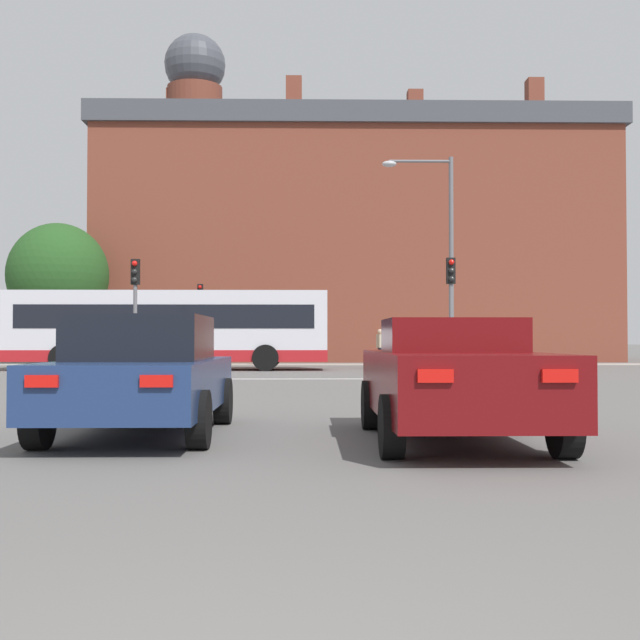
{
  "coord_description": "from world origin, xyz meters",
  "views": [
    {
      "loc": [
        0.22,
        -2.2,
        1.18
      ],
      "look_at": [
        0.7,
        25.08,
        1.85
      ],
      "focal_mm": 45.0,
      "sensor_mm": 36.0,
      "label": 1
    }
  ],
  "objects_px": {
    "car_saloon_left": "(143,375)",
    "car_roadster_right": "(454,379)",
    "bus_crossing_lead": "(170,328)",
    "traffic_light_near_right": "(451,296)",
    "traffic_light_near_left": "(135,297)",
    "traffic_light_far_left": "(200,310)",
    "pedestrian_walking_east": "(263,342)",
    "pedestrian_walking_west": "(380,344)",
    "street_lamp_junction": "(439,241)",
    "pedestrian_waiting": "(208,342)"
  },
  "relations": [
    {
      "from": "bus_crossing_lead",
      "to": "pedestrian_walking_west",
      "type": "xyz_separation_m",
      "value": [
        8.82,
        6.15,
        -0.65
      ]
    },
    {
      "from": "traffic_light_near_left",
      "to": "traffic_light_far_left",
      "type": "relative_size",
      "value": 0.98
    },
    {
      "from": "traffic_light_far_left",
      "to": "pedestrian_walking_west",
      "type": "xyz_separation_m",
      "value": [
        8.46,
        -0.15,
        -1.59
      ]
    },
    {
      "from": "car_roadster_right",
      "to": "pedestrian_walking_west",
      "type": "xyz_separation_m",
      "value": [
        1.77,
        28.35,
        0.27
      ]
    },
    {
      "from": "traffic_light_far_left",
      "to": "street_lamp_junction",
      "type": "bearing_deg",
      "value": -45.33
    },
    {
      "from": "car_saloon_left",
      "to": "traffic_light_near_right",
      "type": "xyz_separation_m",
      "value": [
        6.46,
        14.5,
        1.76
      ]
    },
    {
      "from": "pedestrian_walking_east",
      "to": "pedestrian_walking_west",
      "type": "distance_m",
      "value": 5.49
    },
    {
      "from": "street_lamp_junction",
      "to": "pedestrian_waiting",
      "type": "relative_size",
      "value": 4.23
    },
    {
      "from": "car_saloon_left",
      "to": "traffic_light_far_left",
      "type": "distance_m",
      "value": 28.03
    },
    {
      "from": "street_lamp_junction",
      "to": "pedestrian_walking_west",
      "type": "distance_m",
      "value": 10.37
    },
    {
      "from": "car_roadster_right",
      "to": "traffic_light_near_right",
      "type": "relative_size",
      "value": 1.16
    },
    {
      "from": "street_lamp_junction",
      "to": "pedestrian_walking_west",
      "type": "height_order",
      "value": "street_lamp_junction"
    },
    {
      "from": "bus_crossing_lead",
      "to": "traffic_light_near_right",
      "type": "xyz_separation_m",
      "value": [
        9.78,
        -7.0,
        0.87
      ]
    },
    {
      "from": "car_saloon_left",
      "to": "pedestrian_walking_west",
      "type": "xyz_separation_m",
      "value": [
        5.5,
        27.66,
        0.24
      ]
    },
    {
      "from": "car_saloon_left",
      "to": "pedestrian_walking_east",
      "type": "distance_m",
      "value": 27.81
    },
    {
      "from": "bus_crossing_lead",
      "to": "pedestrian_walking_west",
      "type": "height_order",
      "value": "bus_crossing_lead"
    },
    {
      "from": "car_saloon_left",
      "to": "traffic_light_near_left",
      "type": "distance_m",
      "value": 15.69
    },
    {
      "from": "traffic_light_near_left",
      "to": "pedestrian_walking_east",
      "type": "height_order",
      "value": "traffic_light_near_left"
    },
    {
      "from": "car_roadster_right",
      "to": "bus_crossing_lead",
      "type": "bearing_deg",
      "value": 107.78
    },
    {
      "from": "pedestrian_waiting",
      "to": "car_saloon_left",
      "type": "bearing_deg",
      "value": -17.51
    },
    {
      "from": "traffic_light_near_left",
      "to": "traffic_light_near_right",
      "type": "height_order",
      "value": "traffic_light_near_left"
    },
    {
      "from": "car_roadster_right",
      "to": "pedestrian_walking_west",
      "type": "relative_size",
      "value": 2.54
    },
    {
      "from": "traffic_light_near_right",
      "to": "pedestrian_walking_east",
      "type": "distance_m",
      "value": 14.86
    },
    {
      "from": "car_saloon_left",
      "to": "pedestrian_waiting",
      "type": "distance_m",
      "value": 28.79
    },
    {
      "from": "pedestrian_walking_west",
      "to": "street_lamp_junction",
      "type": "bearing_deg",
      "value": -11.09
    },
    {
      "from": "bus_crossing_lead",
      "to": "traffic_light_far_left",
      "type": "distance_m",
      "value": 6.38
    },
    {
      "from": "car_saloon_left",
      "to": "traffic_light_near_left",
      "type": "relative_size",
      "value": 1.15
    },
    {
      "from": "car_saloon_left",
      "to": "street_lamp_junction",
      "type": "height_order",
      "value": "street_lamp_junction"
    },
    {
      "from": "traffic_light_far_left",
      "to": "pedestrian_waiting",
      "type": "bearing_deg",
      "value": 71.52
    },
    {
      "from": "pedestrian_walking_east",
      "to": "pedestrian_walking_west",
      "type": "relative_size",
      "value": 1.06
    },
    {
      "from": "car_saloon_left",
      "to": "traffic_light_near_left",
      "type": "xyz_separation_m",
      "value": [
        -3.34,
        15.22,
        1.77
      ]
    },
    {
      "from": "traffic_light_near_left",
      "to": "pedestrian_waiting",
      "type": "xyz_separation_m",
      "value": [
        0.66,
        13.44,
        -1.45
      ]
    },
    {
      "from": "car_saloon_left",
      "to": "traffic_light_far_left",
      "type": "xyz_separation_m",
      "value": [
        -2.97,
        27.81,
        1.83
      ]
    },
    {
      "from": "bus_crossing_lead",
      "to": "traffic_light_near_right",
      "type": "distance_m",
      "value": 12.06
    },
    {
      "from": "car_roadster_right",
      "to": "traffic_light_near_left",
      "type": "height_order",
      "value": "traffic_light_near_left"
    },
    {
      "from": "traffic_light_near_left",
      "to": "traffic_light_near_right",
      "type": "bearing_deg",
      "value": -4.2
    },
    {
      "from": "pedestrian_walking_east",
      "to": "bus_crossing_lead",
      "type": "bearing_deg",
      "value": 19.33
    },
    {
      "from": "car_roadster_right",
      "to": "traffic_light_far_left",
      "type": "relative_size",
      "value": 1.13
    },
    {
      "from": "car_roadster_right",
      "to": "pedestrian_walking_east",
      "type": "height_order",
      "value": "pedestrian_walking_east"
    },
    {
      "from": "traffic_light_near_left",
      "to": "pedestrian_walking_west",
      "type": "xyz_separation_m",
      "value": [
        8.84,
        12.44,
        -1.53
      ]
    },
    {
      "from": "traffic_light_far_left",
      "to": "traffic_light_near_right",
      "type": "height_order",
      "value": "traffic_light_far_left"
    },
    {
      "from": "traffic_light_near_left",
      "to": "pedestrian_walking_west",
      "type": "relative_size",
      "value": 2.2
    },
    {
      "from": "pedestrian_waiting",
      "to": "pedestrian_walking_west",
      "type": "height_order",
      "value": "pedestrian_waiting"
    },
    {
      "from": "street_lamp_junction",
      "to": "car_saloon_left",
      "type": "bearing_deg",
      "value": -110.37
    },
    {
      "from": "bus_crossing_lead",
      "to": "street_lamp_junction",
      "type": "relative_size",
      "value": 1.62
    },
    {
      "from": "car_saloon_left",
      "to": "car_roadster_right",
      "type": "xyz_separation_m",
      "value": [
        3.72,
        -0.69,
        -0.03
      ]
    },
    {
      "from": "pedestrian_waiting",
      "to": "pedestrian_walking_east",
      "type": "distance_m",
      "value": 2.83
    },
    {
      "from": "street_lamp_junction",
      "to": "pedestrian_walking_east",
      "type": "distance_m",
      "value": 12.38
    },
    {
      "from": "car_saloon_left",
      "to": "street_lamp_junction",
      "type": "xyz_separation_m",
      "value": [
        6.7,
        18.03,
        3.92
      ]
    },
    {
      "from": "traffic_light_near_left",
      "to": "traffic_light_far_left",
      "type": "distance_m",
      "value": 12.59
    }
  ]
}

